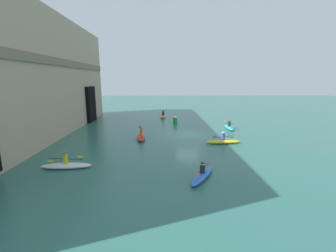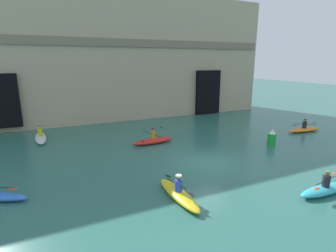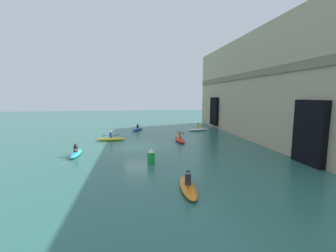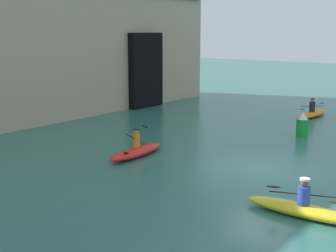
{
  "view_description": "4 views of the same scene",
  "coord_description": "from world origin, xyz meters",
  "views": [
    {
      "loc": [
        -24.23,
        2.86,
        6.11
      ],
      "look_at": [
        -2.51,
        2.27,
        1.55
      ],
      "focal_mm": 24.0,
      "sensor_mm": 36.0,
      "label": 1
    },
    {
      "loc": [
        -8.49,
        -12.61,
        6.09
      ],
      "look_at": [
        -1.25,
        3.11,
        1.78
      ],
      "focal_mm": 28.0,
      "sensor_mm": 36.0,
      "label": 2
    },
    {
      "loc": [
        23.7,
        -0.34,
        5.36
      ],
      "look_at": [
        -1.14,
        3.57,
        1.96
      ],
      "focal_mm": 24.0,
      "sensor_mm": 36.0,
      "label": 3
    },
    {
      "loc": [
        -15.76,
        -7.66,
        5.19
      ],
      "look_at": [
        -0.18,
        4.48,
        1.15
      ],
      "focal_mm": 50.0,
      "sensor_mm": 36.0,
      "label": 4
    }
  ],
  "objects": [
    {
      "name": "ground_plane",
      "position": [
        0.0,
        0.0,
        0.0
      ],
      "size": [
        120.0,
        120.0,
        0.0
      ],
      "primitive_type": "plane",
      "color": "#2D665B"
    },
    {
      "name": "cliff_bluff",
      "position": [
        -2.06,
        16.53,
        6.36
      ],
      "size": [
        34.98,
        6.84,
        12.77
      ],
      "color": "tan",
      "rests_on": "ground"
    },
    {
      "name": "kayak_blue",
      "position": [
        -11.17,
        0.35,
        0.22
      ],
      "size": [
        3.16,
        2.25,
        1.04
      ],
      "rotation": [
        0.0,
        0.0,
        5.75
      ],
      "color": "blue",
      "rests_on": "ground"
    },
    {
      "name": "kayak_red",
      "position": [
        -1.61,
        5.04,
        0.24
      ],
      "size": [
        3.29,
        1.03,
        1.24
      ],
      "rotation": [
        0.0,
        0.0,
        0.07
      ],
      "color": "red",
      "rests_on": "ground"
    },
    {
      "name": "kayak_cyan",
      "position": [
        2.94,
        -5.5,
        0.23
      ],
      "size": [
        3.11,
        0.79,
        1.12
      ],
      "rotation": [
        0.0,
        0.0,
        6.27
      ],
      "color": "#33B2C6",
      "rests_on": "ground"
    },
    {
      "name": "kayak_orange",
      "position": [
        11.82,
        2.68,
        0.22
      ],
      "size": [
        3.44,
        1.07,
        1.14
      ],
      "rotation": [
        0.0,
        0.0,
        3.07
      ],
      "color": "orange",
      "rests_on": "ground"
    },
    {
      "name": "kayak_white",
      "position": [
        -9.34,
        9.56,
        0.23
      ],
      "size": [
        0.94,
        3.49,
        1.19
      ],
      "rotation": [
        0.0,
        0.0,
        4.75
      ],
      "color": "white",
      "rests_on": "ground"
    },
    {
      "name": "kayak_yellow",
      "position": [
        -3.53,
        -3.0,
        0.23
      ],
      "size": [
        0.84,
        3.46,
        1.14
      ],
      "rotation": [
        0.0,
        0.0,
        4.74
      ],
      "color": "yellow",
      "rests_on": "ground"
    },
    {
      "name": "marker_buoy",
      "position": [
        6.26,
        1.03,
        0.58
      ],
      "size": [
        0.58,
        0.58,
        1.23
      ],
      "color": "green",
      "rests_on": "ground"
    }
  ]
}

